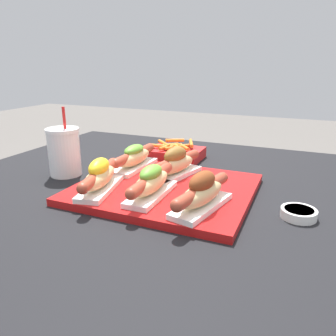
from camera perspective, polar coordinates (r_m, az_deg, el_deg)
patio_table at (r=0.99m, az=1.93°, el=-24.76°), size 1.35×1.16×0.72m
serving_tray at (r=0.82m, az=-0.56°, el=-3.66°), size 0.42×0.36×0.02m
hot_dog_0 at (r=0.79m, az=-11.82°, el=-1.45°), size 0.10×0.21×0.08m
hot_dog_1 at (r=0.74m, az=-2.95°, el=-2.47°), size 0.06×0.21×0.07m
hot_dog_2 at (r=0.68m, az=5.92°, el=-4.27°), size 0.09×0.21×0.08m
hot_dog_3 at (r=0.94m, az=-5.89°, el=1.85°), size 0.07×0.21×0.07m
hot_dog_4 at (r=0.87m, az=1.28°, el=0.78°), size 0.10×0.21×0.08m
sauce_bowl at (r=0.74m, az=21.81°, el=-7.20°), size 0.07×0.07×0.02m
drink_cup at (r=0.97m, az=-17.61°, el=2.72°), size 0.09×0.09×0.20m
fries_basket at (r=1.10m, az=1.36°, el=2.66°), size 0.17×0.15×0.06m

